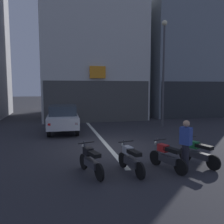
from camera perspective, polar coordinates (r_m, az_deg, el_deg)
ground_plane at (r=10.76m, az=-0.81°, el=-8.64°), size 120.00×120.00×0.00m
lane_centre_line at (r=16.54m, az=-5.37°, el=-3.41°), size 0.20×18.00×0.01m
building_mid_block at (r=23.27m, az=-5.63°, el=17.50°), size 8.47×9.93×14.68m
building_far_right at (r=25.98m, az=15.77°, el=12.41°), size 8.10×8.98×11.37m
car_silver_crossing_near at (r=14.52m, az=-11.88°, el=-1.34°), size 1.87×4.15×1.64m
street_lamp at (r=16.43m, az=12.48°, el=11.48°), size 0.36×0.36×7.13m
motorcycle_black_row_leftmost at (r=7.52m, az=-5.23°, el=-11.64°), size 0.65×1.62×0.98m
motorcycle_silver_row_left_mid at (r=7.65m, az=4.56°, el=-11.32°), size 0.55×1.65×0.98m
motorcycle_red_row_centre at (r=8.10m, az=13.26°, el=-10.47°), size 0.68×1.60×0.98m
motorcycle_green_row_right_mid at (r=8.84m, az=20.28°, el=-9.27°), size 0.70×1.59×0.98m
person_by_motorcycles at (r=8.13m, az=17.50°, el=-7.62°), size 0.36×0.42×1.67m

